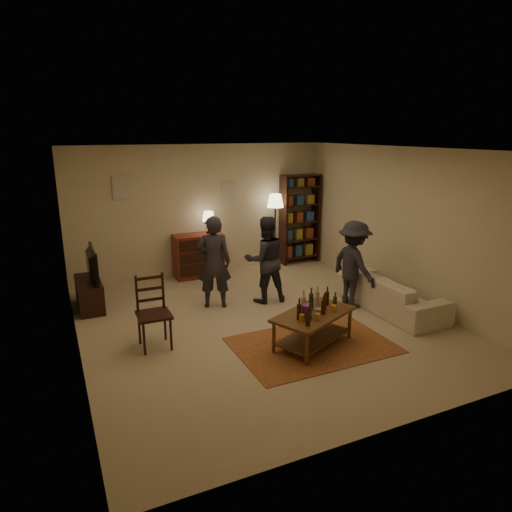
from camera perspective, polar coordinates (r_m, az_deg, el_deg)
floor at (r=7.38m, az=0.88°, el=-8.25°), size 6.00×6.00×0.00m
room_shell at (r=9.42m, az=-10.62°, el=8.16°), size 6.00×6.00×6.00m
rug at (r=6.68m, az=7.07°, el=-10.97°), size 2.20×1.50×0.01m
coffee_table at (r=6.50m, az=7.17°, el=-7.65°), size 1.38×1.11×0.84m
dining_chair at (r=6.58m, az=-12.80°, el=-6.45°), size 0.46×0.46×1.05m
tv_stand at (r=8.32m, az=-20.16°, el=-3.61°), size 0.40×1.00×1.06m
dresser at (r=9.55m, az=-7.18°, el=0.21°), size 1.00×0.50×1.36m
bookshelf at (r=10.45m, az=5.48°, el=4.72°), size 0.90×0.34×2.02m
floor_lamp at (r=9.95m, az=2.43°, el=6.30°), size 0.36×0.36×1.64m
sofa at (r=8.11m, az=16.38°, el=-4.37°), size 0.81×2.08×0.61m
person_left at (r=7.78m, az=-5.30°, el=-0.76°), size 0.68×0.57×1.60m
person_right at (r=8.01m, az=1.17°, el=-0.46°), size 0.81×0.67×1.54m
person_by_sofa at (r=7.94m, az=12.11°, el=-1.06°), size 0.62×1.01×1.51m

